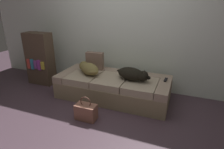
# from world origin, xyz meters

# --- Properties ---
(ground_plane) EXTENTS (10.00, 10.00, 0.00)m
(ground_plane) POSITION_xyz_m (0.00, 0.00, 0.00)
(ground_plane) COLOR #4A3741
(back_wall) EXTENTS (6.40, 0.10, 2.80)m
(back_wall) POSITION_xyz_m (0.00, 1.62, 1.40)
(back_wall) COLOR silver
(back_wall) RESTS_ON ground
(couch) EXTENTS (2.02, 0.87, 0.42)m
(couch) POSITION_xyz_m (0.00, 0.99, 0.21)
(couch) COLOR #917E5E
(couch) RESTS_ON ground
(dog_tan) EXTENTS (0.57, 0.46, 0.21)m
(dog_tan) POSITION_xyz_m (-0.47, 0.94, 0.53)
(dog_tan) COLOR olive
(dog_tan) RESTS_ON couch
(dog_dark) EXTENTS (0.64, 0.36, 0.22)m
(dog_dark) POSITION_xyz_m (0.38, 0.94, 0.53)
(dog_dark) COLOR black
(dog_dark) RESTS_ON couch
(tv_remote) EXTENTS (0.05, 0.15, 0.02)m
(tv_remote) POSITION_xyz_m (0.91, 1.14, 0.43)
(tv_remote) COLOR black
(tv_remote) RESTS_ON couch
(throw_pillow) EXTENTS (0.35, 0.15, 0.34)m
(throw_pillow) POSITION_xyz_m (-0.48, 1.22, 0.59)
(throw_pillow) COLOR #836756
(throw_pillow) RESTS_ON couch
(handbag) EXTENTS (0.32, 0.18, 0.38)m
(handbag) POSITION_xyz_m (-0.12, 0.18, 0.13)
(handbag) COLOR #8D5946
(handbag) RESTS_ON ground
(bookshelf) EXTENTS (0.56, 0.30, 1.10)m
(bookshelf) POSITION_xyz_m (-1.70, 1.07, 0.55)
(bookshelf) COLOR #4E3C2D
(bookshelf) RESTS_ON ground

